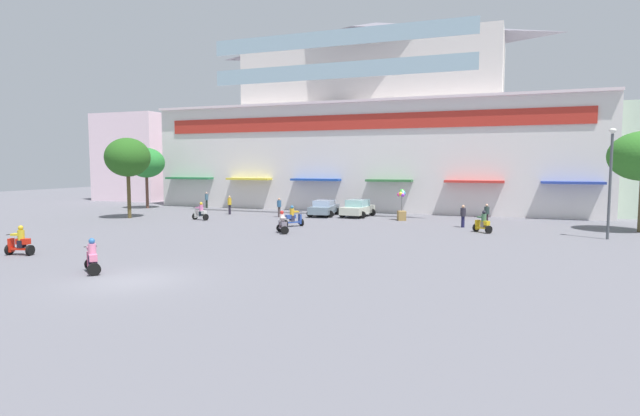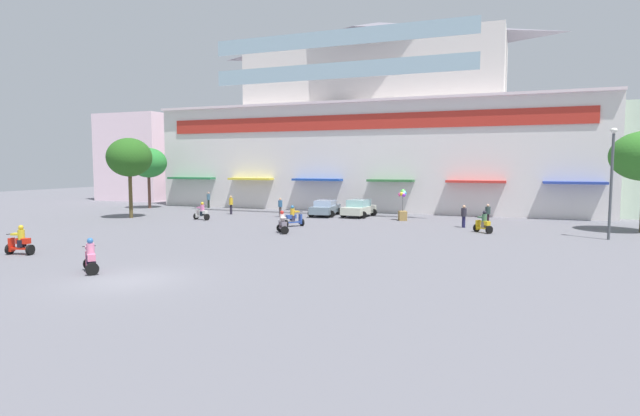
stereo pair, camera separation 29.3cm
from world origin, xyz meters
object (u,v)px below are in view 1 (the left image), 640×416
plaza_tree_2 (146,163)px  scooter_rider_4 (92,258)px  parked_car_0 (324,208)px  scooter_rider_3 (282,224)px  plaza_tree_0 (128,158)px  pedestrian_4 (230,204)px  streetlamp_near (611,175)px  parked_car_1 (358,208)px  scooter_rider_1 (293,218)px  scooter_rider_0 (483,223)px  scooter_rider_5 (20,243)px  pedestrian_1 (279,206)px  pedestrian_0 (207,199)px  pedestrian_3 (463,215)px  scooter_rider_2 (200,213)px  balloon_vendor_cart (402,207)px  pedestrian_2 (487,213)px

plaza_tree_2 → scooter_rider_4: (18.42, -25.82, -4.00)m
parked_car_0 → scooter_rider_3: size_ratio=3.08×
plaza_tree_0 → pedestrian_4: size_ratio=3.96×
plaza_tree_2 → streetlamp_near: 40.88m
parked_car_1 → scooter_rider_1: size_ratio=2.67×
plaza_tree_2 → scooter_rider_0: plaza_tree_2 is taller
scooter_rider_5 → pedestrian_4: pedestrian_4 is taller
parked_car_0 → scooter_rider_1: (0.54, -7.95, -0.06)m
pedestrian_1 → pedestrian_4: (-5.18, 0.61, 0.03)m
parked_car_1 → pedestrian_4: bearing=-169.2°
parked_car_1 → scooter_rider_4: size_ratio=2.79×
pedestrian_1 → streetlamp_near: streetlamp_near is taller
parked_car_0 → scooter_rider_0: 14.99m
scooter_rider_3 → streetlamp_near: streetlamp_near is taller
pedestrian_0 → pedestrian_3: size_ratio=1.03×
scooter_rider_2 → balloon_vendor_cart: size_ratio=0.59×
streetlamp_near → scooter_rider_2: bearing=179.4°
plaza_tree_2 → pedestrian_1: bearing=-10.9°
scooter_rider_1 → scooter_rider_3: scooter_rider_1 is taller
plaza_tree_2 → scooter_rider_2: bearing=-33.0°
pedestrian_3 → balloon_vendor_cart: bearing=149.5°
scooter_rider_0 → pedestrian_2: pedestrian_2 is taller
pedestrian_2 → streetlamp_near: streetlamp_near is taller
pedestrian_0 → scooter_rider_4: bearing=-65.4°
streetlamp_near → balloon_vendor_cart: 15.09m
plaza_tree_0 → scooter_rider_5: size_ratio=4.46×
pedestrian_1 → plaza_tree_2: bearing=169.1°
balloon_vendor_cart → pedestrian_1: bearing=-172.7°
parked_car_0 → scooter_rider_4: size_ratio=3.07×
scooter_rider_2 → pedestrian_3: (20.26, 2.53, 0.31)m
scooter_rider_1 → scooter_rider_2: (-8.74, 1.31, -0.05)m
pedestrian_1 → pedestrian_4: size_ratio=0.97×
plaza_tree_0 → pedestrian_3: plaza_tree_0 is taller
scooter_rider_4 → pedestrian_3: 24.79m
streetlamp_near → pedestrian_4: bearing=170.1°
scooter_rider_0 → scooter_rider_2: 21.72m
plaza_tree_0 → scooter_rider_1: size_ratio=4.32×
pedestrian_4 → streetlamp_near: streetlamp_near is taller
parked_car_1 → scooter_rider_2: (-11.15, -6.93, -0.14)m
pedestrian_0 → pedestrian_4: pedestrian_4 is taller
plaza_tree_2 → parked_car_1: 22.74m
scooter_rider_4 → pedestrian_2: (14.60, 23.38, 0.25)m
parked_car_0 → pedestrian_4: size_ratio=2.70×
plaza_tree_2 → pedestrian_0: plaza_tree_2 is taller
plaza_tree_0 → scooter_rider_3: size_ratio=4.53×
parked_car_1 → pedestrian_2: size_ratio=2.67×
balloon_vendor_cart → scooter_rider_1: bearing=-133.8°
pedestrian_2 → pedestrian_3: pedestrian_3 is taller
parked_car_1 → pedestrian_1: 6.71m
scooter_rider_2 → pedestrian_0: 11.19m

